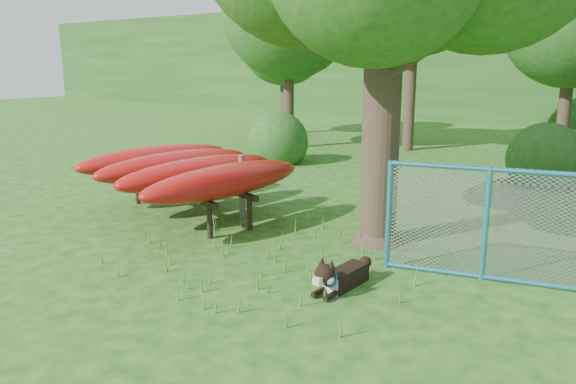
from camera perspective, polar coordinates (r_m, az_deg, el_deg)
The scene contains 11 objects.
ground at distance 7.93m, azimuth -6.50°, elevation -8.43°, with size 80.00×80.00×0.00m, color #1A4F0F.
wooden_post at distance 10.60m, azimuth -4.70°, elevation 0.75°, with size 0.33×0.16×1.20m.
kayak_rack at distance 10.81m, azimuth -10.17°, elevation 2.32°, with size 3.94×4.23×1.20m.
husky_dog at distance 7.37m, azimuth 5.21°, elevation -8.55°, with size 0.30×1.17×0.52m.
fence_section at distance 7.94m, azimuth 19.43°, elevation -3.10°, with size 2.60×0.78×2.61m.
wildflower_clump at distance 7.49m, azimuth 5.33°, elevation -8.39°, with size 0.09×0.08×0.20m.
bg_tree_a at distance 19.28m, azimuth 0.07°, elevation 17.82°, with size 4.40×4.40×6.70m.
bg_tree_c at distance 18.68m, azimuth 27.09°, elevation 15.44°, with size 4.00×4.00×6.12m.
bg_tree_f at distance 23.13m, azimuth -0.37°, elevation 15.16°, with size 3.60×3.60×5.55m.
shrub_left at distance 16.58m, azimuth -1.06°, elevation 3.03°, with size 1.80×1.80×1.80m, color #1E4C18.
shrub_mid at distance 14.91m, azimuth 24.44°, elevation 0.70°, with size 1.80×1.80×1.80m, color #1E4C18.
Camera 1 is at (5.15, -5.28, 2.90)m, focal length 35.00 mm.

